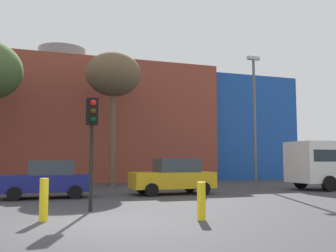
{
  "coord_description": "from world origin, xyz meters",
  "views": [
    {
      "loc": [
        -1.41,
        -10.36,
        1.69
      ],
      "look_at": [
        5.0,
        8.59,
        3.48
      ],
      "focal_mm": 40.44,
      "sensor_mm": 36.0,
      "label": 1
    }
  ],
  "objects_px": {
    "parked_car_3": "(173,176)",
    "bollard_yellow_1": "(201,201)",
    "bare_tree_0": "(113,76)",
    "parked_car_2": "(47,179)",
    "bollard_yellow_2": "(44,200)",
    "traffic_light_island": "(92,128)",
    "street_lamp": "(254,113)"
  },
  "relations": [
    {
      "from": "parked_car_3",
      "to": "bollard_yellow_1",
      "type": "height_order",
      "value": "parked_car_3"
    },
    {
      "from": "bare_tree_0",
      "to": "parked_car_3",
      "type": "bearing_deg",
      "value": -73.28
    },
    {
      "from": "parked_car_3",
      "to": "bollard_yellow_1",
      "type": "xyz_separation_m",
      "value": [
        -1.94,
        -7.85,
        -0.34
      ]
    },
    {
      "from": "parked_car_3",
      "to": "parked_car_2",
      "type": "bearing_deg",
      "value": -0.0
    },
    {
      "from": "bollard_yellow_2",
      "to": "bollard_yellow_1",
      "type": "bearing_deg",
      "value": -16.18
    },
    {
      "from": "parked_car_2",
      "to": "parked_car_3",
      "type": "bearing_deg",
      "value": 180.0
    },
    {
      "from": "parked_car_2",
      "to": "bare_tree_0",
      "type": "distance_m",
      "value": 9.83
    },
    {
      "from": "parked_car_2",
      "to": "bare_tree_0",
      "type": "height_order",
      "value": "bare_tree_0"
    },
    {
      "from": "traffic_light_island",
      "to": "bollard_yellow_2",
      "type": "xyz_separation_m",
      "value": [
        -1.48,
        -1.56,
        -2.17
      ]
    },
    {
      "from": "parked_car_3",
      "to": "street_lamp",
      "type": "bearing_deg",
      "value": -160.05
    },
    {
      "from": "bollard_yellow_2",
      "to": "traffic_light_island",
      "type": "bearing_deg",
      "value": 46.39
    },
    {
      "from": "traffic_light_island",
      "to": "bollard_yellow_2",
      "type": "bearing_deg",
      "value": -51.34
    },
    {
      "from": "bollard_yellow_1",
      "to": "street_lamp",
      "type": "relative_size",
      "value": 0.13
    },
    {
      "from": "traffic_light_island",
      "to": "bollard_yellow_1",
      "type": "height_order",
      "value": "traffic_light_island"
    },
    {
      "from": "traffic_light_island",
      "to": "bollard_yellow_2",
      "type": "distance_m",
      "value": 3.06
    },
    {
      "from": "parked_car_3",
      "to": "bollard_yellow_2",
      "type": "relative_size",
      "value": 3.45
    },
    {
      "from": "bollard_yellow_1",
      "to": "parked_car_2",
      "type": "bearing_deg",
      "value": 117.13
    },
    {
      "from": "traffic_light_island",
      "to": "bollard_yellow_1",
      "type": "distance_m",
      "value": 4.49
    },
    {
      "from": "traffic_light_island",
      "to": "street_lamp",
      "type": "relative_size",
      "value": 0.47
    },
    {
      "from": "traffic_light_island",
      "to": "street_lamp",
      "type": "height_order",
      "value": "street_lamp"
    },
    {
      "from": "bare_tree_0",
      "to": "bollard_yellow_1",
      "type": "bearing_deg",
      "value": -90.18
    },
    {
      "from": "parked_car_2",
      "to": "traffic_light_island",
      "type": "bearing_deg",
      "value": 104.3
    },
    {
      "from": "parked_car_2",
      "to": "bollard_yellow_2",
      "type": "distance_m",
      "value": 6.64
    },
    {
      "from": "traffic_light_island",
      "to": "parked_car_2",
      "type": "bearing_deg",
      "value": -173.44
    },
    {
      "from": "street_lamp",
      "to": "bare_tree_0",
      "type": "bearing_deg",
      "value": 152.46
    },
    {
      "from": "street_lamp",
      "to": "bollard_yellow_1",
      "type": "bearing_deg",
      "value": -128.45
    },
    {
      "from": "parked_car_2",
      "to": "bollard_yellow_1",
      "type": "xyz_separation_m",
      "value": [
        4.02,
        -7.85,
        -0.29
      ]
    },
    {
      "from": "parked_car_2",
      "to": "bare_tree_0",
      "type": "relative_size",
      "value": 0.44
    },
    {
      "from": "parked_car_3",
      "to": "traffic_light_island",
      "type": "distance_m",
      "value": 7.15
    },
    {
      "from": "traffic_light_island",
      "to": "bare_tree_0",
      "type": "xyz_separation_m",
      "value": [
        2.77,
        11.4,
        4.39
      ]
    },
    {
      "from": "traffic_light_island",
      "to": "bollard_yellow_2",
      "type": "relative_size",
      "value": 3.18
    },
    {
      "from": "parked_car_2",
      "to": "street_lamp",
      "type": "bearing_deg",
      "value": -169.66
    }
  ]
}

